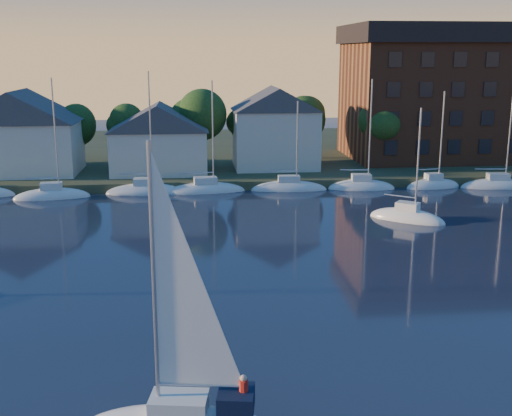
{
  "coord_description": "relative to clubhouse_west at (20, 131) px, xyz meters",
  "views": [
    {
      "loc": [
        -2.19,
        -18.79,
        14.75
      ],
      "look_at": [
        1.92,
        22.0,
        4.83
      ],
      "focal_mm": 45.0,
      "sensor_mm": 36.0,
      "label": 1
    }
  ],
  "objects": [
    {
      "name": "shoreline_land",
      "position": [
        22.0,
        17.0,
        -5.93
      ],
      "size": [
        160.0,
        50.0,
        2.0
      ],
      "primitive_type": "cube",
      "color": "#313D23",
      "rests_on": "ground"
    },
    {
      "name": "wooden_dock",
      "position": [
        22.0,
        -6.0,
        -5.93
      ],
      "size": [
        120.0,
        3.0,
        1.0
      ],
      "primitive_type": "cube",
      "color": "brown",
      "rests_on": "ground"
    },
    {
      "name": "clubhouse_west",
      "position": [
        0.0,
        0.0,
        0.0
      ],
      "size": [
        13.65,
        9.45,
        9.64
      ],
      "color": "beige",
      "rests_on": "shoreline_land"
    },
    {
      "name": "clubhouse_centre",
      "position": [
        16.0,
        -1.0,
        -0.8
      ],
      "size": [
        11.55,
        8.4,
        8.08
      ],
      "color": "beige",
      "rests_on": "shoreline_land"
    },
    {
      "name": "clubhouse_east",
      "position": [
        30.0,
        1.0,
        0.07
      ],
      "size": [
        10.5,
        8.4,
        9.8
      ],
      "color": "beige",
      "rests_on": "shoreline_land"
    },
    {
      "name": "condo_block",
      "position": [
        56.0,
        6.95,
        3.86
      ],
      "size": [
        31.0,
        17.0,
        17.4
      ],
      "color": "brown",
      "rests_on": "shoreline_land"
    },
    {
      "name": "tree_line",
      "position": [
        24.0,
        5.0,
        1.24
      ],
      "size": [
        93.4,
        5.4,
        8.9
      ],
      "color": "#3C271B",
      "rests_on": "shoreline_land"
    },
    {
      "name": "moored_fleet",
      "position": [
        26.0,
        -9.0,
        -5.83
      ],
      "size": [
        95.5,
        2.4,
        12.05
      ],
      "color": "silver",
      "rests_on": "ground"
    },
    {
      "name": "drifting_sailboat_right",
      "position": [
        39.09,
        -22.18,
        -5.84
      ],
      "size": [
        7.05,
        6.14,
        11.25
      ],
      "rotation": [
        0.0,
        0.0,
        -0.65
      ],
      "color": "silver",
      "rests_on": "ground"
    }
  ]
}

